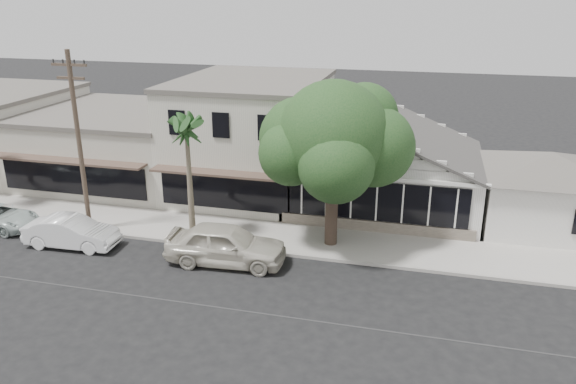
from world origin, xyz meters
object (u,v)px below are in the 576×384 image
(car_0, at_px, (226,244))
(car_1, at_px, (71,232))
(utility_pole, at_px, (79,139))
(shade_tree, at_px, (333,139))

(car_0, distance_m, car_1, 7.69)
(utility_pole, distance_m, car_1, 4.43)
(utility_pole, height_order, shade_tree, utility_pole)
(car_1, height_order, shade_tree, shade_tree)
(car_1, bearing_deg, utility_pole, 4.04)
(car_0, bearing_deg, car_1, 87.84)
(utility_pole, bearing_deg, car_1, -83.24)
(utility_pole, xyz_separation_m, shade_tree, (12.03, 1.56, 0.41))
(utility_pole, xyz_separation_m, car_0, (7.90, -1.58, -3.87))
(utility_pole, relative_size, car_0, 1.68)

